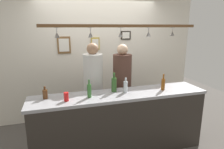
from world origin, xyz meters
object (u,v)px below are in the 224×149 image
Objects in this scene: picture_frame_upper_small at (126,35)px; bottle_soda_clear at (126,86)px; bottle_beer_amber_tall at (163,84)px; person_middle_brown_shirt at (122,80)px; person_left_white_patterned_shirt at (93,81)px; bottle_champagne_green at (114,84)px; bottle_beer_brown_stubby at (45,94)px; picture_frame_caricature at (64,45)px; picture_frame_crest at (95,44)px; drink_can at (66,97)px; bottle_beer_green_import at (89,90)px.

bottle_soda_clear is at bearing -110.13° from picture_frame_upper_small.
person_middle_brown_shirt is at bearing 125.76° from bottle_beer_amber_tall.
bottle_champagne_green is at bearing -65.28° from person_left_white_patterned_shirt.
bottle_beer_brown_stubby is 2.26m from picture_frame_upper_small.
bottle_beer_brown_stubby is 1.47m from picture_frame_caricature.
picture_frame_crest reaches higher than bottle_soda_clear.
bottle_beer_brown_stubby is 0.69× the size of picture_frame_crest.
bottle_beer_brown_stubby is 1.80m from bottle_beer_amber_tall.
bottle_champagne_green is at bearing -62.94° from picture_frame_caricature.
picture_frame_caricature is at bearing 118.49° from person_left_white_patterned_shirt.
picture_frame_caricature is (0.08, 1.48, 0.56)m from drink_can.
picture_frame_crest is at bearing 180.00° from picture_frame_upper_small.
person_left_white_patterned_shirt is 5.65× the size of bottle_champagne_green.
person_middle_brown_shirt is 9.22× the size of bottle_beer_brown_stubby.
bottle_beer_brown_stubby reaches higher than drink_can.
picture_frame_upper_small reaches higher than drink_can.
bottle_beer_amber_tall is at bearing 1.81° from drink_can.
person_middle_brown_shirt is at bearing 0.00° from person_left_white_patterned_shirt.
picture_frame_crest is (0.21, 0.79, 0.59)m from person_left_white_patterned_shirt.
picture_frame_caricature reaches higher than person_left_white_patterned_shirt.
bottle_beer_brown_stubby is at bearing 168.95° from bottle_beer_green_import.
picture_frame_upper_small is (0.67, 1.29, 0.69)m from bottle_champagne_green.
picture_frame_caricature is at bearing 99.79° from bottle_beer_green_import.
bottle_champagne_green is 1.15× the size of bottle_beer_green_import.
bottle_beer_amber_tall is at bearing -85.65° from picture_frame_upper_small.
bottle_beer_brown_stubby is at bearing -158.55° from person_middle_brown_shirt.
picture_frame_upper_small is (0.90, 0.79, 0.75)m from person_left_white_patterned_shirt.
person_middle_brown_shirt is (0.54, 0.00, -0.02)m from person_left_white_patterned_shirt.
person_middle_brown_shirt is 7.22× the size of bottle_soda_clear.
picture_frame_upper_small reaches higher than bottle_beer_brown_stubby.
bottle_soda_clear is 1.48m from picture_frame_crest.
bottle_champagne_green is 1.67× the size of bottle_beer_brown_stubby.
person_middle_brown_shirt is 1.05m from picture_frame_crest.
picture_frame_upper_small is (0.36, 0.79, 0.78)m from person_middle_brown_shirt.
bottle_champagne_green is 0.18m from bottle_soda_clear.
bottle_champagne_green is 0.44m from bottle_beer_green_import.
picture_frame_caricature is at bearing 140.78° from person_middle_brown_shirt.
bottle_beer_green_import is at bearing -80.21° from picture_frame_caricature.
picture_frame_crest reaches higher than bottle_beer_amber_tall.
person_left_white_patterned_shirt reaches higher than drink_can.
bottle_beer_green_import is at bearing 9.17° from drink_can.
bottle_beer_amber_tall is 2.10m from picture_frame_caricature.
picture_frame_caricature is (-0.64, 0.00, -0.01)m from picture_frame_crest.
person_middle_brown_shirt is at bearing 75.73° from bottle_soda_clear.
bottle_champagne_green is (0.23, -0.50, 0.07)m from person_left_white_patterned_shirt.
bottle_beer_amber_tall is (1.19, -0.00, -0.00)m from bottle_beer_green_import.
bottle_beer_green_import is (-0.72, -0.64, 0.08)m from person_middle_brown_shirt.
picture_frame_upper_small is at bearing 0.00° from picture_frame_caricature.
person_left_white_patterned_shirt is 7.70× the size of picture_frame_upper_small.
bottle_champagne_green is (-0.31, -0.50, 0.09)m from person_middle_brown_shirt.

